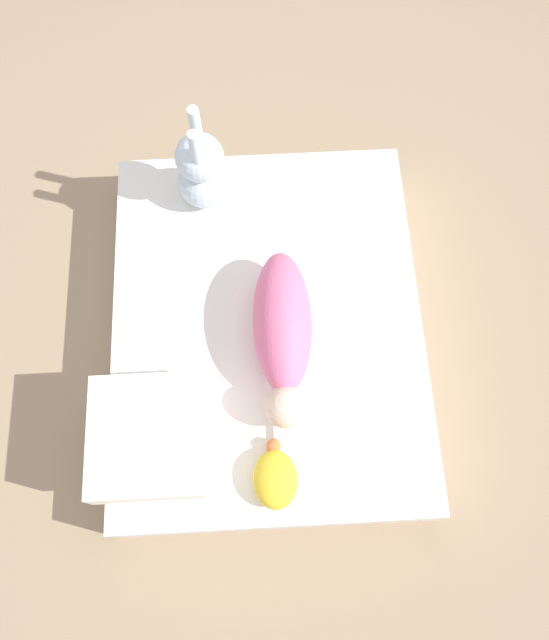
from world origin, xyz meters
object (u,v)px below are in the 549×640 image
Objects in this scene: turtle_plush at (274,478)px; pillow at (148,437)px; bunny_plush at (202,171)px; swaddled_baby at (283,331)px.

pillow is at bearing 69.74° from turtle_plush.
bunny_plush reaches higher than pillow.
turtle_plush is at bearing -169.24° from bunny_plush.
swaddled_baby reaches higher than turtle_plush.
turtle_plush is (-0.88, -0.17, -0.10)m from bunny_plush.
bunny_plush is (0.76, -0.16, 0.09)m from pillow.
swaddled_baby is 0.54m from bunny_plush.
swaddled_baby is 0.39m from turtle_plush.
bunny_plush is (0.49, 0.21, 0.05)m from swaddled_baby.
swaddled_baby is at bearing -54.42° from pillow.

